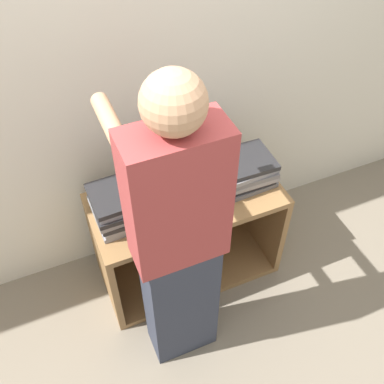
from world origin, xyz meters
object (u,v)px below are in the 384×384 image
at_px(laptop_stack_right, 243,170).
at_px(person, 178,244).
at_px(laptop_stack_left, 125,205).
at_px(laptop_open, 182,184).

bearing_deg(laptop_stack_right, person, -142.67).
xyz_separation_m(laptop_stack_right, person, (-0.55, -0.42, 0.14)).
relative_size(laptop_stack_left, person, 0.19).
bearing_deg(laptop_open, laptop_stack_right, -10.36).
xyz_separation_m(laptop_open, laptop_stack_right, (0.34, -0.06, 0.03)).
relative_size(laptop_open, laptop_stack_right, 1.12).
height_order(laptop_open, laptop_stack_right, laptop_open).
bearing_deg(laptop_stack_right, laptop_stack_left, 179.98).
bearing_deg(laptop_stack_left, laptop_stack_right, -0.02).
xyz_separation_m(laptop_stack_left, laptop_stack_right, (0.68, -0.00, -0.01)).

